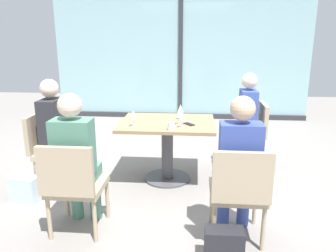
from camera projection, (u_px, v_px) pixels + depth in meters
name	position (u px, v px, depth m)	size (l,w,h in m)	color
ground_plane	(167.00, 179.00, 4.10)	(12.00, 12.00, 0.00)	gray
window_wall_backdrop	(181.00, 60.00, 6.85)	(5.23, 0.10, 2.70)	#8DB7BC
dining_table_main	(167.00, 138.00, 3.96)	(1.10, 0.86, 0.73)	#997551
chair_far_right	(250.00, 131.00, 4.35)	(0.50, 0.46, 0.87)	tan
chair_front_right	(239.00, 189.00, 2.72)	(0.46, 0.50, 0.87)	tan
chair_side_end	(50.00, 146.00, 3.76)	(0.50, 0.46, 0.87)	tan
chair_front_left	(74.00, 183.00, 2.83)	(0.46, 0.50, 0.87)	tan
person_far_right	(243.00, 116.00, 4.31)	(0.39, 0.34, 1.26)	#384C9E
person_front_right	(239.00, 161.00, 2.77)	(0.34, 0.39, 1.26)	#384C9E
person_side_end	(58.00, 129.00, 3.70)	(0.39, 0.34, 1.26)	#28282D
person_front_left	(76.00, 156.00, 2.89)	(0.34, 0.39, 1.26)	#4C7F6B
wine_glass_0	(179.00, 113.00, 3.75)	(0.07, 0.07, 0.18)	silver
wine_glass_1	(182.00, 116.00, 3.62)	(0.07, 0.07, 0.18)	silver
wine_glass_2	(133.00, 115.00, 3.67)	(0.07, 0.07, 0.18)	silver
wine_glass_3	(181.00, 109.00, 3.99)	(0.07, 0.07, 0.18)	silver
coffee_cup	(171.00, 126.00, 3.55)	(0.08, 0.08, 0.09)	white
cell_phone_on_table	(189.00, 124.00, 3.78)	(0.07, 0.14, 0.01)	black
handbag_0	(242.00, 170.00, 4.01)	(0.30, 0.16, 0.28)	beige
handbag_1	(224.00, 245.00, 2.57)	(0.30, 0.16, 0.28)	#232328
handbag_2	(25.00, 189.00, 3.52)	(0.30, 0.16, 0.28)	silver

